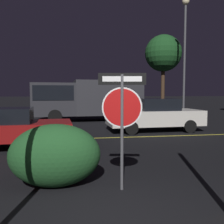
# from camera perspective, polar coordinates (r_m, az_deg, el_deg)

# --- Properties ---
(road_center_stripe) EXTENTS (42.00, 0.12, 0.01)m
(road_center_stripe) POSITION_cam_1_polar(r_m,az_deg,el_deg) (10.29, -5.80, -6.01)
(road_center_stripe) COLOR gold
(road_center_stripe) RESTS_ON ground_plane
(stop_sign) EXTENTS (0.88, 0.19, 2.23)m
(stop_sign) POSITION_cam_1_polar(r_m,az_deg,el_deg) (4.69, 2.31, 1.02)
(stop_sign) COLOR #4C4C51
(stop_sign) RESTS_ON ground_plane
(hedge_bush_2) EXTENTS (1.80, 1.10, 1.25)m
(hedge_bush_2) POSITION_cam_1_polar(r_m,az_deg,el_deg) (5.13, -12.85, -9.63)
(hedge_bush_2) COLOR #1E4C23
(hedge_bush_2) RESTS_ON ground_plane
(passing_car_2) EXTENTS (4.16, 2.06, 1.35)m
(passing_car_2) POSITION_cam_1_polar(r_m,az_deg,el_deg) (9.07, -22.22, -3.38)
(passing_car_2) COLOR maroon
(passing_car_2) RESTS_ON ground_plane
(passing_car_3) EXTENTS (4.70, 2.17, 1.58)m
(passing_car_3) POSITION_cam_1_polar(r_m,az_deg,el_deg) (12.40, 9.72, -0.66)
(passing_car_3) COLOR silver
(passing_car_3) RESTS_ON ground_plane
(delivery_truck) EXTENTS (7.28, 2.81, 2.68)m
(delivery_truck) POSITION_cam_1_polar(r_m,az_deg,el_deg) (16.72, -6.14, 3.24)
(delivery_truck) COLOR #2D2D33
(delivery_truck) RESTS_ON ground_plane
(street_lamp) EXTENTS (0.50, 0.50, 8.46)m
(street_lamp) POSITION_cam_1_polar(r_m,az_deg,el_deg) (18.99, 16.32, 15.50)
(street_lamp) COLOR #4C4C51
(street_lamp) RESTS_ON ground_plane
(tree_2) EXTENTS (3.10, 3.10, 6.77)m
(tree_2) POSITION_cam_1_polar(r_m,az_deg,el_deg) (22.18, 11.64, 12.90)
(tree_2) COLOR #422D1E
(tree_2) RESTS_ON ground_plane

